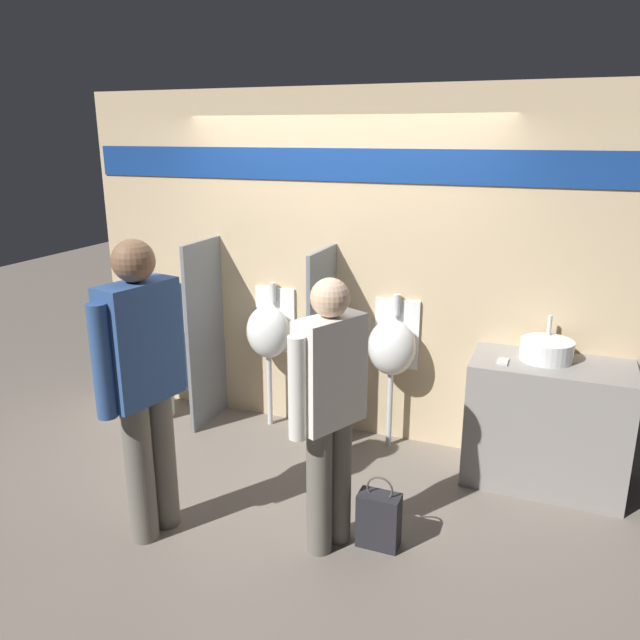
# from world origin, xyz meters

# --- Properties ---
(ground_plane) EXTENTS (16.00, 16.00, 0.00)m
(ground_plane) POSITION_xyz_m (0.00, 0.00, 0.00)
(ground_plane) COLOR #70665B
(display_wall) EXTENTS (4.41, 0.07, 2.70)m
(display_wall) POSITION_xyz_m (0.00, 0.60, 1.36)
(display_wall) COLOR tan
(display_wall) RESTS_ON ground_plane
(sink_counter) EXTENTS (1.05, 0.55, 0.89)m
(sink_counter) POSITION_xyz_m (1.63, 0.29, 0.45)
(sink_counter) COLOR gray
(sink_counter) RESTS_ON ground_plane
(sink_basin) EXTENTS (0.35, 0.35, 0.28)m
(sink_basin) POSITION_xyz_m (1.58, 0.35, 0.96)
(sink_basin) COLOR silver
(sink_basin) RESTS_ON sink_counter
(cell_phone) EXTENTS (0.07, 0.14, 0.01)m
(cell_phone) POSITION_xyz_m (1.31, 0.18, 0.90)
(cell_phone) COLOR #B7B7BC
(cell_phone) RESTS_ON sink_counter
(divider_near_counter) EXTENTS (0.03, 0.55, 1.55)m
(divider_near_counter) POSITION_xyz_m (-1.07, 0.30, 0.78)
(divider_near_counter) COLOR slate
(divider_near_counter) RESTS_ON ground_plane
(divider_mid) EXTENTS (0.03, 0.55, 1.55)m
(divider_mid) POSITION_xyz_m (-0.03, 0.30, 0.78)
(divider_mid) COLOR slate
(divider_mid) RESTS_ON ground_plane
(urinal_near_counter) EXTENTS (0.37, 0.30, 1.21)m
(urinal_near_counter) POSITION_xyz_m (-0.55, 0.43, 0.82)
(urinal_near_counter) COLOR silver
(urinal_near_counter) RESTS_ON ground_plane
(urinal_far) EXTENTS (0.37, 0.30, 1.21)m
(urinal_far) POSITION_xyz_m (0.48, 0.43, 0.82)
(urinal_far) COLOR silver
(urinal_far) RESTS_ON ground_plane
(toilet) EXTENTS (0.38, 0.55, 0.84)m
(toilet) POSITION_xyz_m (-1.59, 0.27, 0.28)
(toilet) COLOR silver
(toilet) RESTS_ON ground_plane
(person_in_vest) EXTENTS (0.30, 0.62, 1.82)m
(person_in_vest) POSITION_xyz_m (-0.56, -1.18, 1.01)
(person_in_vest) COLOR #666056
(person_in_vest) RESTS_ON ground_plane
(person_with_lanyard) EXTENTS (0.34, 0.53, 1.64)m
(person_with_lanyard) POSITION_xyz_m (0.48, -0.91, 0.90)
(person_with_lanyard) COLOR #666056
(person_with_lanyard) RESTS_ON ground_plane
(shopping_bag) EXTENTS (0.25, 0.14, 0.46)m
(shopping_bag) POSITION_xyz_m (0.76, -0.81, 0.18)
(shopping_bag) COLOR #232328
(shopping_bag) RESTS_ON ground_plane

